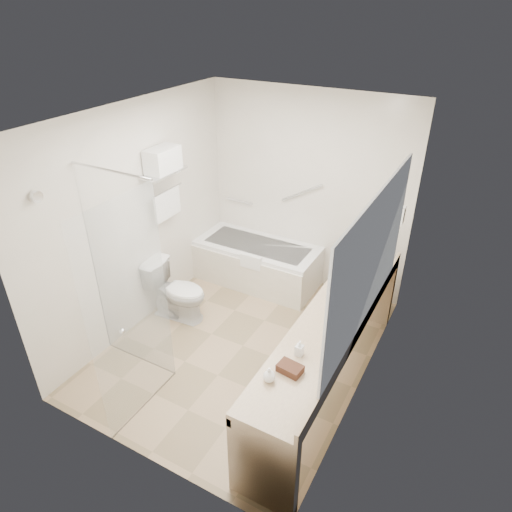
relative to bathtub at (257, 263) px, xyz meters
The scene contains 25 objects.
floor 1.36m from the bathtub, 68.05° to the right, with size 3.20×3.20×0.00m, color tan.
ceiling 2.59m from the bathtub, 68.05° to the right, with size 2.60×3.20×0.10m, color silver.
wall_back 1.15m from the bathtub, 35.84° to the left, with size 2.60×0.10×2.50m, color silver.
wall_front 3.04m from the bathtub, 80.02° to the right, with size 2.60×0.10×2.50m, color silver.
wall_left 1.77m from the bathtub, 122.86° to the right, with size 0.10×3.20×2.50m, color silver.
wall_right 2.39m from the bathtub, 34.55° to the right, with size 0.10×3.20×2.50m, color silver.
bathtub is the anchor object (origin of this frame).
grab_bar_short 0.87m from the bathtub, 144.55° to the left, with size 0.03×0.03×0.40m, color silver.
grab_bar_long 1.12m from the bathtub, 35.51° to the left, with size 0.03×0.03×0.60m, color silver.
shower_enclosure 2.31m from the bathtub, 93.47° to the right, with size 0.96×0.91×2.11m.
towel_shelf 1.85m from the bathtub, 127.02° to the right, with size 0.24×0.55×0.81m.
vanity_counter 2.09m from the bathtub, 42.35° to the right, with size 0.55×2.70×0.95m.
sink 1.92m from the bathtub, 32.47° to the right, with size 0.40×0.52×0.14m, color white.
faucet 2.07m from the bathtub, 30.20° to the right, with size 0.03×0.03×0.14m, color silver.
mirror 2.60m from the bathtub, 37.82° to the right, with size 0.02×2.00×1.20m, color #A9AEB5.
hairdryer_unit 2.12m from the bathtub, ahead, with size 0.08×0.10×0.18m, color silver.
toilet 1.22m from the bathtub, 111.69° to the right, with size 0.40×0.72×0.71m, color white.
amenity_basket 2.67m from the bathtub, 55.69° to the right, with size 0.19×0.13×0.06m, color #422317.
soap_bottle_a 2.50m from the bathtub, 53.23° to the right, with size 0.06×0.14×0.06m, color silver.
soap_bottle_b 2.76m from the bathtub, 59.36° to the right, with size 0.10×0.12×0.10m, color silver.
water_bottle_left 1.62m from the bathtub, ahead, with size 0.06×0.06×0.18m.
water_bottle_mid 1.69m from the bathtub, 20.89° to the right, with size 0.06×0.06×0.18m.
water_bottle_right 1.73m from the bathtub, ahead, with size 0.06×0.06×0.19m.
drinking_glass_near 1.56m from the bathtub, 14.98° to the right, with size 0.07×0.07×0.09m, color silver.
drinking_glass_far 1.85m from the bathtub, 38.00° to the right, with size 0.07×0.07×0.09m, color silver.
Camera 1 is at (1.99, -3.32, 3.40)m, focal length 32.00 mm.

